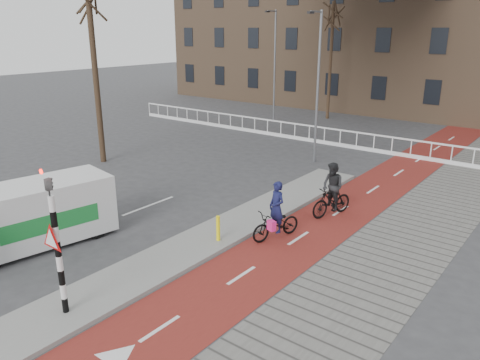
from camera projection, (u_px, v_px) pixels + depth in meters
The scene contains 15 objects.
ground at pixel (149, 288), 12.12m from camera, with size 120.00×120.00×0.00m, color #38383A.
bike_lane at pixel (363, 196), 18.76m from camera, with size 2.50×60.00×0.01m, color maroon.
sidewalk at pixel (435, 212), 17.12m from camera, with size 3.00×60.00×0.01m, color slate.
curb_island at pixel (226, 230), 15.52m from camera, with size 1.80×16.00×0.12m, color gray.
traffic_signal at pixel (56, 239), 10.34m from camera, with size 0.80×0.80×3.68m.
bollard at pixel (218, 228), 14.48m from camera, with size 0.12×0.12×0.81m, color #FDE90E.
cyclist_near at pixel (276, 220), 14.81m from camera, with size 1.16×1.92×1.90m.
cyclist_far at pixel (332, 194), 16.58m from camera, with size 1.05×1.88×1.95m.
van at pixel (34, 213), 14.29m from camera, with size 2.60×4.82×1.96m.
railing at pixel (309, 136), 27.71m from camera, with size 28.00×0.10×0.99m.
townhouse_row at pixel (436, 9), 35.48m from camera, with size 46.00×10.00×15.90m.
tree_left at pixel (95, 67), 22.21m from camera, with size 0.28×0.28×9.37m, color black.
tree_mid at pixel (330, 62), 33.60m from camera, with size 0.23×0.23×8.20m, color black.
streetlight_near at pixel (318, 89), 22.48m from camera, with size 0.12×0.12×7.23m, color slate.
streetlight_left at pixel (275, 67), 32.59m from camera, with size 0.12×0.12×7.61m, color slate.
Camera 1 is at (8.41, -6.96, 6.44)m, focal length 35.00 mm.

